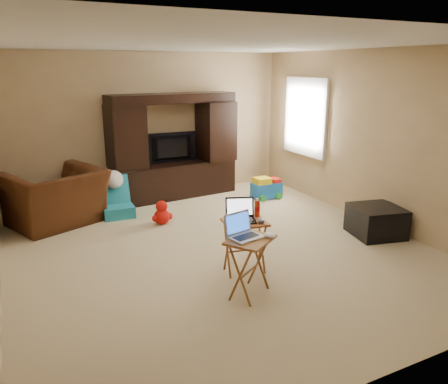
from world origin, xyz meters
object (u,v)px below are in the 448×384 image
recliner (56,198)px  push_toy (266,187)px  ottoman (376,221)px  mouse_right (261,221)px  mouse_left (270,235)px  television (173,148)px  child_rocker (117,197)px  tray_table_right (245,247)px  entertainment_center (173,146)px  water_bottle (257,209)px  plush_toy (162,212)px  tray_table_left (250,267)px  laptop_left (246,227)px  laptop_right (241,211)px

recliner → push_toy: bearing=153.3°
ottoman → recliner: bearing=147.9°
push_toy → mouse_right: mouse_right is taller
mouse_left → mouse_right: bearing=70.9°
television → child_rocker: 1.47m
recliner → ottoman: size_ratio=1.97×
tray_table_right → mouse_right: 0.37m
entertainment_center → water_bottle: entertainment_center is taller
tray_table_right → television: bearing=93.2°
push_toy → water_bottle: size_ratio=2.81×
ottoman → plush_toy: bearing=145.2°
television → mouse_left: television is taller
entertainment_center → water_bottle: 3.12m
entertainment_center → tray_table_right: bearing=-101.0°
mouse_left → television: bearing=84.6°
child_rocker → tray_table_right: child_rocker is taller
television → plush_toy: television is taller
recliner → tray_table_left: bearing=93.5°
mouse_right → mouse_left: bearing=-109.1°
water_bottle → push_toy: bearing=55.7°
laptop_left → mouse_right: laptop_left is taller
laptop_left → plush_toy: bearing=80.1°
push_toy → tray_table_right: tray_table_right is taller
recliner → plush_toy: recliner is taller
mouse_right → water_bottle: water_bottle is taller
entertainment_center → mouse_left: entertainment_center is taller
recliner → mouse_left: bearing=95.8°
recliner → water_bottle: (1.91, -2.52, 0.30)m
entertainment_center → water_bottle: (-0.14, -3.11, -0.20)m
tray_table_right → mouse_left: (-0.02, -0.55, 0.33)m
television → water_bottle: 3.16m
tray_table_left → laptop_right: bearing=37.9°
television → child_rocker: television is taller
recliner → mouse_left: size_ratio=10.03×
television → mouse_right: size_ratio=7.45×
tray_table_left → tray_table_right: (0.21, 0.48, -0.00)m
water_bottle → mouse_left: bearing=-109.2°
television → mouse_left: (-0.36, -3.78, -0.23)m
tray_table_right → child_rocker: bearing=117.4°
laptop_left → mouse_right: size_ratio=2.59×
mouse_right → water_bottle: (0.07, 0.20, 0.07)m
child_rocker → tray_table_left: bearing=-75.9°
recliner → tray_table_right: 3.11m
recliner → child_rocker: size_ratio=2.00×
tray_table_left → laptop_left: size_ratio=1.91×
tray_table_left → tray_table_right: size_ratio=1.01×
plush_toy → laptop_left: size_ratio=1.13×
tray_table_right → water_bottle: 0.45m
laptop_left → mouse_right: (0.37, 0.33, -0.10)m
laptop_left → mouse_left: 0.26m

